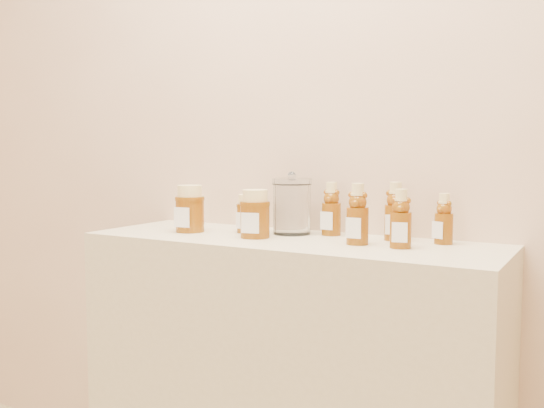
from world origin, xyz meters
The scene contains 11 objects.
wall_back centered at (0.00, 1.75, 1.35)m, with size 3.50×0.02×2.70m, color tan.
display_table centered at (0.00, 1.55, 0.45)m, with size 1.20×0.40×0.90m, color #C1B58D.
bear_bottle_back_left centered at (0.07, 1.68, 0.99)m, with size 0.06×0.06×0.18m, color #663308, non-canonical shape.
bear_bottle_back_mid centered at (0.27, 1.67, 0.99)m, with size 0.06×0.06×0.18m, color #663308, non-canonical shape.
bear_bottle_back_right centered at (0.41, 1.67, 0.98)m, with size 0.05×0.05×0.15m, color #663308, non-canonical shape.
bear_bottle_front_left centered at (0.21, 1.55, 0.99)m, with size 0.06×0.06×0.18m, color #663308, non-canonical shape.
bear_bottle_front_right centered at (0.33, 1.55, 0.99)m, with size 0.06×0.06×0.17m, color #663308, non-canonical shape.
honey_jar_left centered at (-0.33, 1.53, 0.97)m, with size 0.09×0.09×0.14m, color #663308, non-canonical shape.
honey_jar_back centered at (-0.17, 1.61, 0.96)m, with size 0.07×0.07×0.12m, color #663308, non-canonical shape.
honey_jar_front centered at (-0.09, 1.52, 0.97)m, with size 0.09×0.09×0.14m, color #663308, non-canonical shape.
glass_canister centered at (-0.04, 1.64, 0.99)m, with size 0.12×0.12×0.18m, color white, non-canonical shape.
Camera 1 is at (0.80, 0.04, 1.15)m, focal length 40.00 mm.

